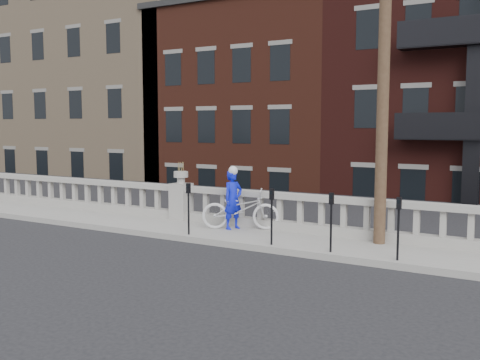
# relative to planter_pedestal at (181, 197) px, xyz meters

# --- Properties ---
(ground) EXTENTS (120.00, 120.00, 0.00)m
(ground) POSITION_rel_planter_pedestal_xyz_m (0.00, -3.95, -0.83)
(ground) COLOR black
(ground) RESTS_ON ground
(sidewalk) EXTENTS (32.00, 2.20, 0.15)m
(sidewalk) POSITION_rel_planter_pedestal_xyz_m (0.00, -0.95, -0.76)
(sidewalk) COLOR gray
(sidewalk) RESTS_ON ground
(balustrade) EXTENTS (28.00, 0.34, 1.03)m
(balustrade) POSITION_rel_planter_pedestal_xyz_m (0.00, 0.00, -0.19)
(balustrade) COLOR gray
(balustrade) RESTS_ON sidewalk
(planter_pedestal) EXTENTS (0.55, 0.55, 1.76)m
(planter_pedestal) POSITION_rel_planter_pedestal_xyz_m (0.00, 0.00, 0.00)
(planter_pedestal) COLOR gray
(planter_pedestal) RESTS_ON sidewalk
(lower_level) EXTENTS (80.00, 44.00, 20.80)m
(lower_level) POSITION_rel_planter_pedestal_xyz_m (0.56, 19.09, 1.80)
(lower_level) COLOR #605E59
(lower_level) RESTS_ON ground
(utility_pole) EXTENTS (1.60, 0.28, 10.00)m
(utility_pole) POSITION_rel_planter_pedestal_xyz_m (6.20, -0.35, 4.41)
(utility_pole) COLOR #422D1E
(utility_pole) RESTS_ON sidewalk
(parking_meter_b) EXTENTS (0.10, 0.09, 1.36)m
(parking_meter_b) POSITION_rel_planter_pedestal_xyz_m (1.55, -1.80, 0.17)
(parking_meter_b) COLOR black
(parking_meter_b) RESTS_ON sidewalk
(parking_meter_c) EXTENTS (0.10, 0.09, 1.36)m
(parking_meter_c) POSITION_rel_planter_pedestal_xyz_m (3.99, -1.80, 0.17)
(parking_meter_c) COLOR black
(parking_meter_c) RESTS_ON sidewalk
(parking_meter_d) EXTENTS (0.10, 0.09, 1.36)m
(parking_meter_d) POSITION_rel_planter_pedestal_xyz_m (5.49, -1.80, 0.17)
(parking_meter_d) COLOR black
(parking_meter_d) RESTS_ON sidewalk
(parking_meter_e) EXTENTS (0.10, 0.09, 1.36)m
(parking_meter_e) POSITION_rel_planter_pedestal_xyz_m (6.99, -1.80, 0.17)
(parking_meter_e) COLOR black
(parking_meter_e) RESTS_ON sidewalk
(bicycle) EXTENTS (2.25, 1.58, 1.12)m
(bicycle) POSITION_rel_planter_pedestal_xyz_m (2.36, -0.48, -0.12)
(bicycle) COLOR silver
(bicycle) RESTS_ON sidewalk
(cyclist) EXTENTS (0.58, 0.70, 1.64)m
(cyclist) POSITION_rel_planter_pedestal_xyz_m (2.18, -0.55, 0.14)
(cyclist) COLOR #0D18CF
(cyclist) RESTS_ON sidewalk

